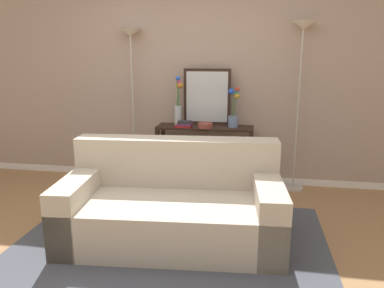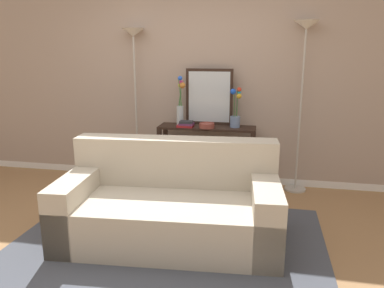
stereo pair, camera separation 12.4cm
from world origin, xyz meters
The scene contains 13 objects.
ground_plane centered at (0.00, 0.00, -0.01)m, with size 16.00×16.00×0.02m, color #9E754C.
back_wall centered at (0.00, 1.97, 1.48)m, with size 12.00×0.15×2.96m.
area_rug centered at (0.21, 0.10, 0.01)m, with size 2.77×2.04×0.01m.
couch centered at (0.20, 0.27, 0.31)m, with size 2.00×1.12×0.88m.
console_table centered at (0.31, 1.65, 0.54)m, with size 1.19×0.33×0.79m.
floor_lamp_left centered at (-0.65, 1.76, 1.54)m, with size 0.28×0.28×1.96m.
floor_lamp_right centered at (1.41, 1.76, 1.59)m, with size 0.28×0.28×2.02m.
wall_mirror centered at (0.31, 1.78, 1.13)m, with size 0.59×0.02×0.69m.
vase_tall_flowers centered at (-0.03, 1.67, 1.05)m, with size 0.11×0.12×0.61m.
vase_short_flowers centered at (0.65, 1.66, 0.97)m, with size 0.13×0.12×0.48m.
fruit_bowl centered at (0.32, 1.55, 0.82)m, with size 0.19×0.19×0.06m.
book_stack centered at (0.07, 1.54, 0.82)m, with size 0.20×0.14×0.08m.
book_row_under_console centered at (0.00, 1.65, 0.06)m, with size 0.37×0.18×0.12m.
Camera 1 is at (0.90, -2.81, 1.68)m, focal length 34.76 mm.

